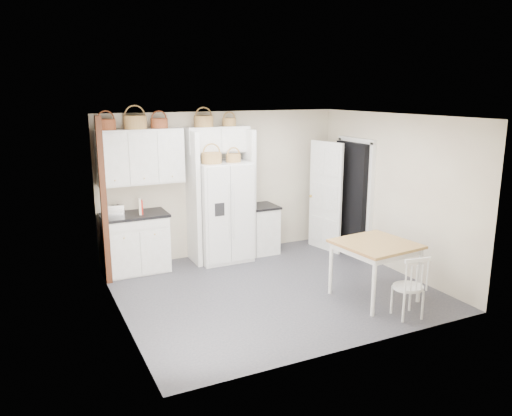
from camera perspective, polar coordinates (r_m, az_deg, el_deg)
floor at (r=7.72m, az=1.88°, el=-9.23°), size 4.50×4.50×0.00m
ceiling at (r=7.14m, az=2.04°, el=10.43°), size 4.50×4.50×0.00m
wall_back at (r=9.10m, az=-3.87°, el=2.77°), size 4.50×0.00×4.50m
wall_left at (r=6.62m, az=-15.60°, el=-1.69°), size 0.00×4.00×4.00m
wall_right at (r=8.58m, az=15.42°, el=1.67°), size 0.00×4.00×4.00m
refrigerator at (r=8.80m, az=-3.83°, el=-0.40°), size 0.91×0.73×1.76m
base_cab_left at (r=8.55m, az=-13.60°, el=-3.98°), size 1.02×0.64×0.95m
base_cab_right at (r=9.29m, az=0.66°, el=-2.50°), size 0.49×0.58×0.86m
dining_table at (r=7.46m, az=13.38°, el=-6.95°), size 1.10×1.10×0.84m
windsor_chair at (r=6.98m, az=16.99°, el=-8.63°), size 0.46×0.43×0.84m
counter_left at (r=8.42m, az=-13.78°, el=-0.77°), size 1.06×0.69×0.04m
counter_right at (r=9.18m, az=0.67°, el=0.19°), size 0.53×0.62×0.04m
toaster at (r=8.34m, az=-15.73°, el=-0.25°), size 0.27×0.18×0.17m
cookbook_red at (r=8.34m, az=-12.93°, el=0.09°), size 0.06×0.15×0.23m
cookbook_cream at (r=8.33m, az=-13.14°, el=0.16°), size 0.06×0.17×0.25m
basket_upper_a at (r=8.27m, az=-16.75°, el=9.12°), size 0.30×0.30×0.17m
basket_upper_b at (r=8.35m, az=-13.64°, el=9.51°), size 0.37×0.37×0.22m
basket_upper_c at (r=8.45m, az=-11.00°, el=9.48°), size 0.28×0.28×0.16m
basket_bridge_a at (r=8.67m, az=-6.00°, el=9.82°), size 0.33×0.33×0.19m
basket_bridge_b at (r=8.84m, az=-3.08°, el=9.78°), size 0.24×0.24×0.14m
basket_fridge_a at (r=8.45m, az=-5.10°, el=5.71°), size 0.34×0.34×0.18m
basket_fridge_b at (r=8.60m, az=-2.59°, el=5.73°), size 0.26×0.26×0.14m
upper_cabinet at (r=8.42m, az=-13.07°, el=5.74°), size 1.40×0.34×0.90m
bridge_cabinet at (r=8.78m, az=-4.45°, el=7.81°), size 1.12×0.34×0.45m
fridge_panel_left at (r=8.64m, az=-7.18°, el=1.11°), size 0.08×0.60×2.30m
fridge_panel_right at (r=9.00m, az=-1.02°, el=1.71°), size 0.08×0.60×2.30m
trim_post at (r=7.92m, az=-17.00°, el=0.64°), size 0.09×0.09×2.60m
doorway_void at (r=9.34m, az=10.91°, el=1.10°), size 0.18×0.85×2.05m
door_slab at (r=9.40m, az=7.93°, el=1.30°), size 0.21×0.79×2.05m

